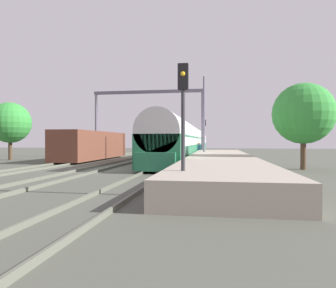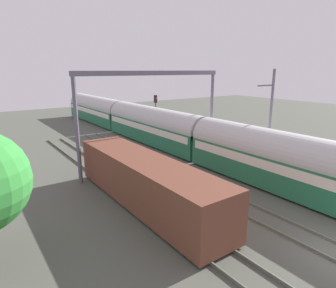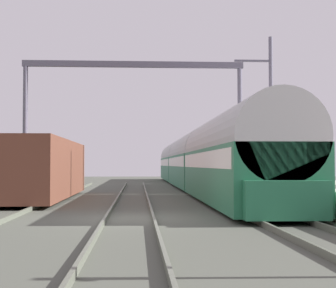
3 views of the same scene
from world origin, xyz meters
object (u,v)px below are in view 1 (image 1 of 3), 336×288
Objects in this scene: person_crossing at (199,149)px; railway_signal_far at (205,132)px; passenger_train at (190,141)px; railway_signal_near at (183,111)px; catenary_gantry at (148,109)px; freight_car at (93,145)px.

person_crossing is 9.70m from railway_signal_far.
person_crossing is at bearing -76.77° from passenger_train.
passenger_train is 31.60m from railway_signal_near.
railway_signal_near is at bearing -95.45° from person_crossing.
catenary_gantry is (-4.38, -6.90, 3.71)m from passenger_train.
railway_signal_far is at bearing 56.41° from catenary_gantry.
catenary_gantry is (4.38, 5.72, 4.21)m from freight_car.
catenary_gantry is (-6.00, -0.03, 4.65)m from person_crossing.
railway_signal_near is 0.92× the size of railway_signal_far.
railway_signal_far reaches higher than person_crossing.
freight_car is (-8.76, -12.61, -0.50)m from passenger_train.
catenary_gantry reaches higher than railway_signal_near.
person_crossing is 0.38× the size of railway_signal_near.
passenger_train reaches higher than freight_car.
person_crossing is (10.38, 5.75, -0.44)m from freight_car.
railway_signal_near is at bearing -74.66° from catenary_gantry.
freight_car is 0.99× the size of catenary_gantry.
passenger_train reaches higher than person_crossing.
railway_signal_near is at bearing -89.25° from railway_signal_far.
freight_car is 18.66m from railway_signal_far.
railway_signal_far is 0.38× the size of catenary_gantry.
passenger_train is at bearing 94.30° from railway_signal_near.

